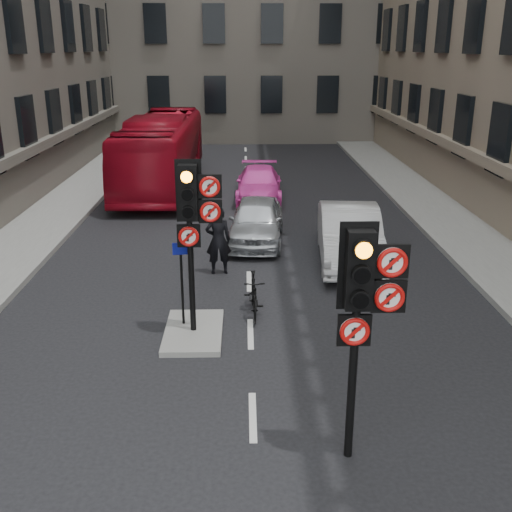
{
  "coord_description": "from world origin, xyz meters",
  "views": [
    {
      "loc": [
        -0.12,
        -6.39,
        5.74
      ],
      "look_at": [
        0.07,
        2.57,
        2.6
      ],
      "focal_mm": 42.0,
      "sensor_mm": 36.0,
      "label": 1
    }
  ],
  "objects_px": {
    "signal_near": "(364,295)",
    "car_white": "(350,235)",
    "car_silver": "(256,220)",
    "motorcyclist": "(218,240)",
    "motorcycle": "(254,295)",
    "bus_red": "(162,151)",
    "info_sign": "(181,272)",
    "signal_far": "(193,211)",
    "car_pink": "(259,184)"
  },
  "relations": [
    {
      "from": "car_silver",
      "to": "info_sign",
      "type": "height_order",
      "value": "info_sign"
    },
    {
      "from": "signal_near",
      "to": "motorcycle",
      "type": "relative_size",
      "value": 2.28
    },
    {
      "from": "bus_red",
      "to": "info_sign",
      "type": "xyz_separation_m",
      "value": [
        2.18,
        -14.0,
        -0.21
      ]
    },
    {
      "from": "signal_near",
      "to": "car_silver",
      "type": "distance_m",
      "value": 10.6
    },
    {
      "from": "motorcycle",
      "to": "car_pink",
      "type": "bearing_deg",
      "value": 86.03
    },
    {
      "from": "car_silver",
      "to": "car_pink",
      "type": "distance_m",
      "value": 5.43
    },
    {
      "from": "car_pink",
      "to": "signal_near",
      "type": "bearing_deg",
      "value": -84.35
    },
    {
      "from": "signal_far",
      "to": "bus_red",
      "type": "distance_m",
      "value": 14.55
    },
    {
      "from": "signal_near",
      "to": "car_white",
      "type": "height_order",
      "value": "signal_near"
    },
    {
      "from": "car_silver",
      "to": "motorcyclist",
      "type": "xyz_separation_m",
      "value": [
        -1.06,
        -2.71,
        0.24
      ]
    },
    {
      "from": "car_silver",
      "to": "info_sign",
      "type": "distance_m",
      "value": 6.34
    },
    {
      "from": "motorcycle",
      "to": "info_sign",
      "type": "relative_size",
      "value": 0.85
    },
    {
      "from": "car_silver",
      "to": "info_sign",
      "type": "xyz_separation_m",
      "value": [
        -1.69,
        -6.07,
        0.63
      ]
    },
    {
      "from": "car_silver",
      "to": "info_sign",
      "type": "relative_size",
      "value": 2.17
    },
    {
      "from": "signal_near",
      "to": "motorcycle",
      "type": "height_order",
      "value": "signal_near"
    },
    {
      "from": "car_pink",
      "to": "signal_far",
      "type": "bearing_deg",
      "value": -95.7
    },
    {
      "from": "car_silver",
      "to": "motorcyclist",
      "type": "height_order",
      "value": "motorcyclist"
    },
    {
      "from": "bus_red",
      "to": "motorcyclist",
      "type": "xyz_separation_m",
      "value": [
        2.81,
        -10.64,
        -0.59
      ]
    },
    {
      "from": "info_sign",
      "to": "car_white",
      "type": "bearing_deg",
      "value": 36.96
    },
    {
      "from": "bus_red",
      "to": "car_silver",
      "type": "bearing_deg",
      "value": -63.18
    },
    {
      "from": "motorcycle",
      "to": "motorcyclist",
      "type": "height_order",
      "value": "motorcyclist"
    },
    {
      "from": "car_white",
      "to": "motorcycle",
      "type": "xyz_separation_m",
      "value": [
        -2.74,
        -3.52,
        -0.3
      ]
    },
    {
      "from": "signal_near",
      "to": "signal_far",
      "type": "relative_size",
      "value": 1.0
    },
    {
      "from": "signal_far",
      "to": "motorcyclist",
      "type": "xyz_separation_m",
      "value": [
        0.31,
        3.65,
        -1.78
      ]
    },
    {
      "from": "signal_near",
      "to": "car_pink",
      "type": "relative_size",
      "value": 0.83
    },
    {
      "from": "car_pink",
      "to": "bus_red",
      "type": "relative_size",
      "value": 0.39
    },
    {
      "from": "motorcycle",
      "to": "signal_far",
      "type": "bearing_deg",
      "value": -141.91
    },
    {
      "from": "signal_near",
      "to": "signal_far",
      "type": "height_order",
      "value": "signal_far"
    },
    {
      "from": "signal_near",
      "to": "car_white",
      "type": "xyz_separation_m",
      "value": [
        1.34,
        8.53,
        -1.82
      ]
    },
    {
      "from": "motorcycle",
      "to": "motorcyclist",
      "type": "bearing_deg",
      "value": 106.8
    },
    {
      "from": "signal_far",
      "to": "car_silver",
      "type": "bearing_deg",
      "value": 77.81
    },
    {
      "from": "signal_near",
      "to": "motorcyclist",
      "type": "xyz_separation_m",
      "value": [
        -2.29,
        7.65,
        -1.66
      ]
    },
    {
      "from": "car_white",
      "to": "info_sign",
      "type": "height_order",
      "value": "info_sign"
    },
    {
      "from": "car_silver",
      "to": "car_white",
      "type": "height_order",
      "value": "car_white"
    },
    {
      "from": "signal_near",
      "to": "car_white",
      "type": "distance_m",
      "value": 8.82
    },
    {
      "from": "car_pink",
      "to": "motorcyclist",
      "type": "bearing_deg",
      "value": -96.96
    },
    {
      "from": "car_silver",
      "to": "signal_far",
      "type": "bearing_deg",
      "value": -97.28
    },
    {
      "from": "motorcycle",
      "to": "car_white",
      "type": "bearing_deg",
      "value": 50.22
    },
    {
      "from": "bus_red",
      "to": "info_sign",
      "type": "height_order",
      "value": "bus_red"
    },
    {
      "from": "car_pink",
      "to": "info_sign",
      "type": "xyz_separation_m",
      "value": [
        -1.91,
        -11.5,
        0.69
      ]
    },
    {
      "from": "car_white",
      "to": "car_pink",
      "type": "relative_size",
      "value": 1.09
    },
    {
      "from": "signal_far",
      "to": "car_pink",
      "type": "relative_size",
      "value": 0.83
    },
    {
      "from": "signal_far",
      "to": "motorcyclist",
      "type": "bearing_deg",
      "value": 85.15
    },
    {
      "from": "motorcycle",
      "to": "motorcyclist",
      "type": "xyz_separation_m",
      "value": [
        -0.89,
        2.64,
        0.45
      ]
    },
    {
      "from": "car_silver",
      "to": "car_white",
      "type": "bearing_deg",
      "value": -30.56
    },
    {
      "from": "motorcyclist",
      "to": "info_sign",
      "type": "xyz_separation_m",
      "value": [
        -0.63,
        -3.36,
        0.39
      ]
    },
    {
      "from": "motorcyclist",
      "to": "car_silver",
      "type": "bearing_deg",
      "value": -117.56
    },
    {
      "from": "signal_far",
      "to": "motorcycle",
      "type": "height_order",
      "value": "signal_far"
    },
    {
      "from": "signal_near",
      "to": "info_sign",
      "type": "relative_size",
      "value": 1.95
    },
    {
      "from": "bus_red",
      "to": "car_white",
      "type": "bearing_deg",
      "value": -55.79
    }
  ]
}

